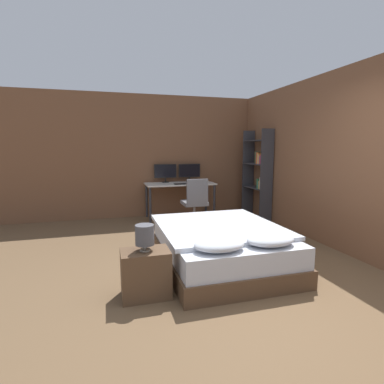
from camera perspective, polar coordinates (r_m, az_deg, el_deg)
name	(u,v)px	position (r m, az deg, el deg)	size (l,w,h in m)	color
ground_plane	(283,307)	(3.26, 17.03, -20.25)	(20.00, 20.00, 0.00)	brown
wall_back	(178,156)	(6.94, -2.64, 6.82)	(12.00, 0.06, 2.70)	brown
wall_side_right	(331,160)	(5.13, 24.98, 5.48)	(0.06, 12.00, 2.70)	brown
bed	(221,246)	(4.02, 5.51, -10.17)	(1.54, 1.96, 0.60)	brown
nightstand	(146,274)	(3.26, -8.83, -15.10)	(0.50, 0.35, 0.50)	brown
bedside_lamp	(145,235)	(3.12, -9.00, -8.13)	(0.19, 0.19, 0.27)	gray
desk	(180,187)	(6.59, -2.29, 0.91)	(1.51, 0.66, 0.78)	beige
monitor_left	(165,172)	(6.72, -5.10, 3.84)	(0.50, 0.16, 0.41)	black
monitor_right	(189,171)	(6.84, -0.49, 3.95)	(0.50, 0.16, 0.41)	black
keyboard	(183,184)	(6.36, -1.82, 1.57)	(0.36, 0.13, 0.02)	black
computer_mouse	(195,183)	(6.43, 0.50, 1.73)	(0.07, 0.05, 0.04)	black
office_chair	(195,207)	(5.88, 0.59, -2.85)	(0.52, 0.52, 0.96)	black
bookshelf	(259,170)	(6.61, 12.63, 4.12)	(0.29, 0.86, 1.93)	#333338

